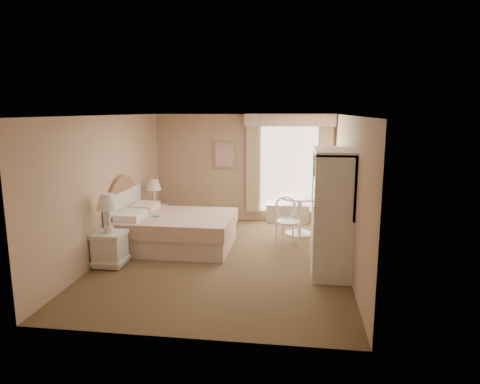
# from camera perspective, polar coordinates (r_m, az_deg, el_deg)

# --- Properties ---
(room) EXTENTS (4.21, 5.51, 2.51)m
(room) POSITION_cam_1_polar(r_m,az_deg,el_deg) (7.38, -2.14, 0.40)
(room) COLOR brown
(room) RESTS_ON ground
(window) EXTENTS (2.05, 0.22, 2.51)m
(window) POSITION_cam_1_polar(r_m,az_deg,el_deg) (9.88, 6.52, 3.54)
(window) COLOR white
(window) RESTS_ON room
(framed_art) EXTENTS (0.52, 0.04, 0.62)m
(framed_art) POSITION_cam_1_polar(r_m,az_deg,el_deg) (10.06, -2.06, 4.93)
(framed_art) COLOR tan
(framed_art) RESTS_ON room
(bed) EXTENTS (2.13, 1.66, 1.47)m
(bed) POSITION_cam_1_polar(r_m,az_deg,el_deg) (8.31, -9.17, -4.89)
(bed) COLOR tan
(bed) RESTS_ON room
(nightstand_near) EXTENTS (0.50, 0.50, 1.22)m
(nightstand_near) POSITION_cam_1_polar(r_m,az_deg,el_deg) (7.51, -17.02, -6.09)
(nightstand_near) COLOR white
(nightstand_near) RESTS_ON room
(nightstand_far) EXTENTS (0.45, 0.45, 1.10)m
(nightstand_far) POSITION_cam_1_polar(r_m,az_deg,el_deg) (9.58, -11.31, -2.46)
(nightstand_far) COLOR white
(nightstand_far) RESTS_ON room
(round_table) EXTENTS (0.77, 0.77, 0.82)m
(round_table) POSITION_cam_1_polar(r_m,az_deg,el_deg) (9.05, 7.95, -2.29)
(round_table) COLOR silver
(round_table) RESTS_ON room
(cafe_chair) EXTENTS (0.59, 0.59, 0.95)m
(cafe_chair) POSITION_cam_1_polar(r_m,az_deg,el_deg) (8.32, 6.29, -3.39)
(cafe_chair) COLOR silver
(cafe_chair) RESTS_ON room
(armoire) EXTENTS (0.60, 1.20, 1.99)m
(armoire) POSITION_cam_1_polar(r_m,az_deg,el_deg) (7.02, 12.13, -3.91)
(armoire) COLOR white
(armoire) RESTS_ON room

